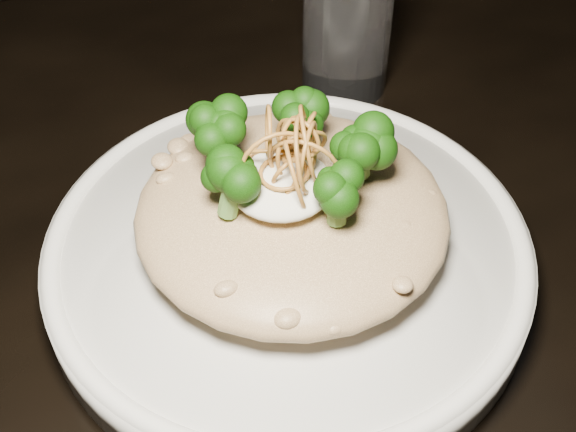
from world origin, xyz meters
name	(u,v)px	position (x,y,z in m)	size (l,w,h in m)	color
table	(343,307)	(0.00, 0.00, 0.67)	(1.10, 0.80, 0.75)	black
plate	(288,258)	(-0.05, -0.02, 0.77)	(0.31, 0.31, 0.03)	silver
risotto	(292,213)	(-0.05, -0.02, 0.80)	(0.20, 0.20, 0.04)	brown
broccoli	(285,153)	(-0.05, -0.01, 0.85)	(0.15, 0.15, 0.05)	black
cheese	(281,184)	(-0.06, -0.02, 0.83)	(0.06, 0.06, 0.02)	white
shallots	(291,138)	(-0.05, -0.02, 0.86)	(0.07, 0.07, 0.04)	brown
drinking_glass	(347,20)	(0.06, 0.16, 0.81)	(0.07, 0.07, 0.12)	white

